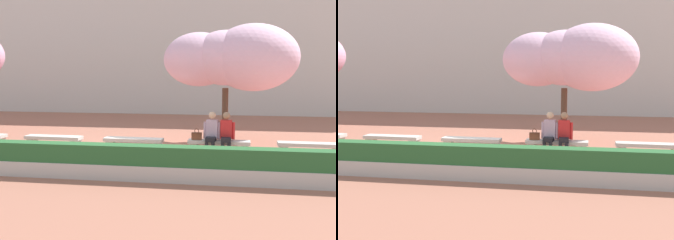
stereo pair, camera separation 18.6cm
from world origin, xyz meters
TOP-DOWN VIEW (x-y plane):
  - ground_plane at (0.00, 0.00)m, footprint 100.00×100.00m
  - building_facade at (0.00, 12.87)m, footprint 28.00×4.00m
  - stone_bench_near_west at (-2.59, 0.00)m, footprint 1.84×0.48m
  - stone_bench_center at (0.00, 0.00)m, footprint 1.84×0.48m
  - stone_bench_near_east at (2.59, 0.00)m, footprint 1.84×0.48m
  - stone_bench_east_end at (5.19, 0.00)m, footprint 1.84×0.48m
  - person_seated_left at (2.38, -0.05)m, footprint 0.51×0.71m
  - person_seated_right at (2.80, -0.05)m, footprint 0.51×0.68m
  - handbag at (1.94, -0.02)m, footprint 0.30×0.15m
  - cherry_tree_main at (2.94, 2.23)m, footprint 4.62×2.97m
  - planter_hedge_foreground at (0.00, -2.93)m, footprint 16.93×0.50m

SIDE VIEW (x-z plane):
  - ground_plane at x=0.00m, z-range 0.00..0.00m
  - stone_bench_near_west at x=-2.59m, z-range 0.08..0.53m
  - stone_bench_center at x=0.00m, z-range 0.08..0.53m
  - stone_bench_near_east at x=2.59m, z-range 0.08..0.53m
  - stone_bench_east_end at x=5.19m, z-range 0.08..0.53m
  - planter_hedge_foreground at x=0.00m, z-range -0.01..0.79m
  - handbag at x=1.94m, z-range 0.41..0.75m
  - person_seated_left at x=2.38m, z-range 0.05..1.34m
  - person_seated_right at x=2.80m, z-range 0.05..1.34m
  - cherry_tree_main at x=2.94m, z-range 0.88..4.95m
  - building_facade at x=0.00m, z-range 0.00..10.76m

